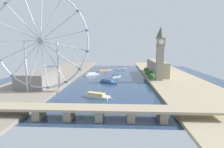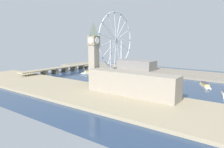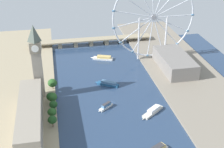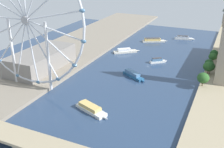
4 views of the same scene
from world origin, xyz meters
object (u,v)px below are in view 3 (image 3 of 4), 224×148
clock_tower (37,61)px  ferris_wheel (154,18)px  tour_boat_3 (106,106)px  tour_boat_0 (103,58)px  riverside_hall (174,62)px  tour_boat_1 (108,84)px  river_bridge (91,41)px  tour_boat_4 (153,111)px  parliament_block (30,117)px

clock_tower → ferris_wheel: ferris_wheel is taller
ferris_wheel → tour_boat_3: bearing=-127.6°
tour_boat_3 → tour_boat_0: bearing=-136.0°
riverside_hall → tour_boat_1: bearing=-166.0°
river_bridge → tour_boat_4: (39.39, -204.22, -5.09)m
clock_tower → tour_boat_1: size_ratio=2.89×
ferris_wheel → tour_boat_4: size_ratio=3.91×
riverside_hall → river_bridge: riverside_hall is taller
river_bridge → tour_boat_1: size_ratio=6.64×
ferris_wheel → tour_boat_0: ferris_wheel is taller
parliament_block → clock_tower: bearing=82.3°
clock_tower → ferris_wheel: bearing=25.8°
tour_boat_0 → tour_boat_1: (-7.02, -76.86, 0.07)m
tour_boat_3 → parliament_block: bearing=-19.7°
riverside_hall → parliament_block: bearing=-151.7°
ferris_wheel → river_bridge: bearing=136.8°
river_bridge → tour_boat_4: bearing=-79.1°
river_bridge → tour_boat_0: (9.91, -58.87, -4.99)m
parliament_block → river_bridge: (86.78, 211.47, -8.68)m
tour_boat_1 → tour_boat_3: 51.43m
parliament_block → riverside_hall: 210.21m
tour_boat_1 → tour_boat_3: size_ratio=1.55×
ferris_wheel → tour_boat_4: ferris_wheel is taller
river_bridge → tour_boat_4: river_bridge is taller
river_bridge → tour_boat_1: (2.89, -135.72, -4.92)m
riverside_hall → tour_boat_3: bearing=-145.3°
tour_boat_3 → tour_boat_4: 51.27m
tour_boat_3 → tour_boat_4: bearing=121.2°
tour_boat_0 → tour_boat_4: 148.32m
river_bridge → tour_boat_1: river_bridge is taller
riverside_hall → clock_tower: bearing=-168.1°
parliament_block → riverside_hall: parliament_block is taller
tour_boat_3 → clock_tower: bearing=-65.6°
river_bridge → tour_boat_3: 186.14m
tour_boat_3 → tour_boat_4: size_ratio=0.62×
tour_boat_1 → tour_boat_4: (36.50, -68.50, -0.17)m
clock_tower → tour_boat_0: bearing=45.6°
ferris_wheel → tour_boat_3: 154.43m
parliament_block → tour_boat_3: parliament_block is taller
tour_boat_1 → tour_boat_3: tour_boat_3 is taller
parliament_block → riverside_hall: (185.08, 99.62, -3.57)m
ferris_wheel → tour_boat_4: 149.43m
riverside_hall → tour_boat_3: size_ratio=4.11×
riverside_hall → tour_boat_1: (-95.41, -23.87, -10.03)m
tour_boat_4 → tour_boat_3: bearing=-59.2°
ferris_wheel → tour_boat_1: (-75.30, -62.34, -60.69)m
tour_boat_1 → river_bridge: bearing=-57.1°
tour_boat_1 → tour_boat_4: bearing=149.7°
tour_boat_0 → tour_boat_3: (-18.39, -127.01, 0.11)m
tour_boat_0 → tour_boat_3: 128.34m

